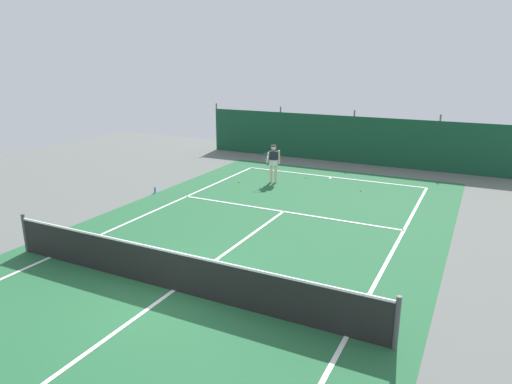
# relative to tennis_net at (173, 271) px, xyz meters

# --- Properties ---
(ground_plane) EXTENTS (36.00, 36.00, 0.00)m
(ground_plane) POSITION_rel_tennis_net_xyz_m (0.00, 0.00, -0.51)
(ground_plane) COLOR slate
(court_surface) EXTENTS (11.02, 26.60, 0.01)m
(court_surface) POSITION_rel_tennis_net_xyz_m (0.00, 0.00, -0.51)
(court_surface) COLOR #236038
(court_surface) RESTS_ON ground
(tennis_net) EXTENTS (10.12, 0.10, 1.10)m
(tennis_net) POSITION_rel_tennis_net_xyz_m (0.00, 0.00, 0.00)
(tennis_net) COLOR black
(tennis_net) RESTS_ON ground
(back_fence) EXTENTS (16.30, 0.98, 2.70)m
(back_fence) POSITION_rel_tennis_net_xyz_m (-0.00, 15.70, 0.16)
(back_fence) COLOR #14472D
(back_fence) RESTS_ON ground
(tennis_player) EXTENTS (0.57, 0.82, 1.64)m
(tennis_player) POSITION_rel_tennis_net_xyz_m (-1.99, 9.86, 0.45)
(tennis_player) COLOR beige
(tennis_player) RESTS_ON ground
(tennis_ball_near_player) EXTENTS (0.07, 0.07, 0.07)m
(tennis_ball_near_player) POSITION_rel_tennis_net_xyz_m (-0.99, 11.24, -0.48)
(tennis_ball_near_player) COLOR #CCDB33
(tennis_ball_near_player) RESTS_ON ground
(tennis_ball_midcourt) EXTENTS (0.07, 0.07, 0.07)m
(tennis_ball_midcourt) POSITION_rel_tennis_net_xyz_m (-3.30, 9.17, -0.48)
(tennis_ball_midcourt) COLOR #CCDB33
(tennis_ball_midcourt) RESTS_ON ground
(tennis_ball_by_sideline) EXTENTS (0.07, 0.07, 0.07)m
(tennis_ball_by_sideline) POSITION_rel_tennis_net_xyz_m (1.78, 10.21, -0.48)
(tennis_ball_by_sideline) COLOR #CCDB33
(tennis_ball_by_sideline) RESTS_ON ground
(water_bottle) EXTENTS (0.08, 0.08, 0.24)m
(water_bottle) POSITION_rel_tennis_net_xyz_m (-5.56, 6.27, -0.39)
(water_bottle) COLOR #338CD8
(water_bottle) RESTS_ON ground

